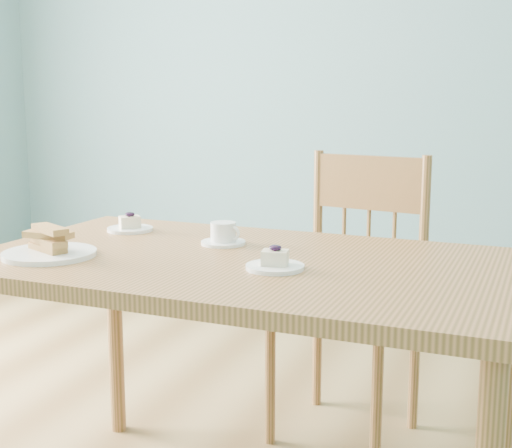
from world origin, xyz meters
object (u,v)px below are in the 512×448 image
dining_chair (351,294)px  cheesecake_plate_near (275,263)px  cheesecake_plate_far (130,226)px  biscotti_plate (49,247)px  coffee_cup (224,235)px  dining_table (246,286)px

dining_chair → cheesecake_plate_near: 0.79m
dining_chair → cheesecake_plate_far: size_ratio=6.93×
biscotti_plate → cheesecake_plate_far: bearing=88.3°
coffee_cup → dining_chair: bearing=77.3°
cheesecake_plate_near → coffee_cup: coffee_cup is taller
dining_chair → biscotti_plate: size_ratio=4.01×
coffee_cup → biscotti_plate: biscotti_plate is taller
coffee_cup → biscotti_plate: bearing=-127.6°
cheesecake_plate_near → biscotti_plate: bearing=-172.1°
dining_chair → cheesecake_plate_far: 0.79m
coffee_cup → cheesecake_plate_far: bearing=180.0°
dining_table → cheesecake_plate_near: size_ratio=10.06×
dining_table → dining_chair: (0.12, 0.65, -0.18)m
dining_chair → coffee_cup: dining_chair is taller
cheesecake_plate_near → biscotti_plate: size_ratio=0.59×
dining_chair → coffee_cup: (-0.24, -0.52, 0.29)m
dining_table → cheesecake_plate_far: (-0.47, 0.21, 0.09)m
dining_chair → cheesecake_plate_near: (-0.01, -0.74, 0.27)m
coffee_cup → biscotti_plate: 0.47m
biscotti_plate → dining_table: bearing=19.0°
dining_table → coffee_cup: bearing=133.5°
cheesecake_plate_near → coffee_cup: (-0.23, 0.22, 0.01)m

